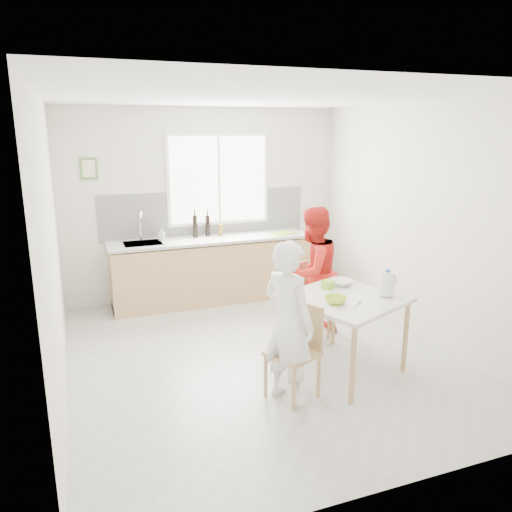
{
  "coord_description": "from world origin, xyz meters",
  "views": [
    {
      "loc": [
        -1.8,
        -4.67,
        2.4
      ],
      "look_at": [
        0.01,
        0.2,
        1.07
      ],
      "focal_mm": 35.0,
      "sensor_mm": 36.0,
      "label": 1
    }
  ],
  "objects_px": {
    "chair_far": "(303,298)",
    "wine_bottle_b": "(208,225)",
    "person_white": "(288,323)",
    "milk_jug": "(388,283)",
    "bowl_green": "(336,300)",
    "person_red": "(312,273)",
    "bowl_white": "(342,283)",
    "chair_left": "(297,346)",
    "wine_bottle_a": "(195,226)",
    "dining_table": "(344,305)"
  },
  "relations": [
    {
      "from": "chair_left",
      "to": "bowl_green",
      "type": "height_order",
      "value": "chair_left"
    },
    {
      "from": "wine_bottle_a",
      "to": "wine_bottle_b",
      "type": "height_order",
      "value": "wine_bottle_a"
    },
    {
      "from": "chair_far",
      "to": "milk_jug",
      "type": "relative_size",
      "value": 3.45
    },
    {
      "from": "chair_far",
      "to": "bowl_white",
      "type": "height_order",
      "value": "chair_far"
    },
    {
      "from": "bowl_white",
      "to": "chair_far",
      "type": "bearing_deg",
      "value": 108.51
    },
    {
      "from": "bowl_green",
      "to": "chair_far",
      "type": "bearing_deg",
      "value": 81.16
    },
    {
      "from": "person_white",
      "to": "milk_jug",
      "type": "xyz_separation_m",
      "value": [
        1.16,
        0.2,
        0.18
      ]
    },
    {
      "from": "chair_left",
      "to": "dining_table",
      "type": "bearing_deg",
      "value": 90.0
    },
    {
      "from": "chair_far",
      "to": "milk_jug",
      "type": "distance_m",
      "value": 1.18
    },
    {
      "from": "person_white",
      "to": "bowl_white",
      "type": "bearing_deg",
      "value": -77.35
    },
    {
      "from": "dining_table",
      "to": "chair_far",
      "type": "relative_size",
      "value": 1.52
    },
    {
      "from": "bowl_white",
      "to": "wine_bottle_b",
      "type": "distance_m",
      "value": 2.51
    },
    {
      "from": "chair_far",
      "to": "bowl_white",
      "type": "relative_size",
      "value": 3.72
    },
    {
      "from": "bowl_white",
      "to": "wine_bottle_a",
      "type": "height_order",
      "value": "wine_bottle_a"
    },
    {
      "from": "chair_left",
      "to": "wine_bottle_a",
      "type": "xyz_separation_m",
      "value": [
        -0.22,
        2.94,
        0.6
      ]
    },
    {
      "from": "dining_table",
      "to": "bowl_green",
      "type": "distance_m",
      "value": 0.24
    },
    {
      "from": "dining_table",
      "to": "chair_left",
      "type": "bearing_deg",
      "value": -156.46
    },
    {
      "from": "person_red",
      "to": "bowl_green",
      "type": "height_order",
      "value": "person_red"
    },
    {
      "from": "milk_jug",
      "to": "wine_bottle_b",
      "type": "height_order",
      "value": "wine_bottle_b"
    },
    {
      "from": "chair_left",
      "to": "person_red",
      "type": "relative_size",
      "value": 0.56
    },
    {
      "from": "dining_table",
      "to": "person_white",
      "type": "height_order",
      "value": "person_white"
    },
    {
      "from": "chair_left",
      "to": "bowl_green",
      "type": "distance_m",
      "value": 0.59
    },
    {
      "from": "person_white",
      "to": "milk_jug",
      "type": "distance_m",
      "value": 1.19
    },
    {
      "from": "chair_far",
      "to": "chair_left",
      "type": "bearing_deg",
      "value": -141.68
    },
    {
      "from": "bowl_green",
      "to": "milk_jug",
      "type": "bearing_deg",
      "value": -0.31
    },
    {
      "from": "person_red",
      "to": "wine_bottle_b",
      "type": "relative_size",
      "value": 5.17
    },
    {
      "from": "person_red",
      "to": "wine_bottle_b",
      "type": "bearing_deg",
      "value": -90.58
    },
    {
      "from": "chair_far",
      "to": "wine_bottle_a",
      "type": "relative_size",
      "value": 2.78
    },
    {
      "from": "person_white",
      "to": "wine_bottle_a",
      "type": "bearing_deg",
      "value": -21.63
    },
    {
      "from": "bowl_green",
      "to": "milk_jug",
      "type": "distance_m",
      "value": 0.58
    },
    {
      "from": "dining_table",
      "to": "bowl_green",
      "type": "xyz_separation_m",
      "value": [
        -0.16,
        -0.13,
        0.11
      ]
    },
    {
      "from": "bowl_green",
      "to": "wine_bottle_b",
      "type": "bearing_deg",
      "value": 99.8
    },
    {
      "from": "chair_far",
      "to": "bowl_green",
      "type": "bearing_deg",
      "value": -122.38
    },
    {
      "from": "milk_jug",
      "to": "wine_bottle_b",
      "type": "distance_m",
      "value": 3.03
    },
    {
      "from": "chair_far",
      "to": "wine_bottle_b",
      "type": "distance_m",
      "value": 2.01
    },
    {
      "from": "person_white",
      "to": "bowl_white",
      "type": "xyz_separation_m",
      "value": [
        0.92,
        0.67,
        0.07
      ]
    },
    {
      "from": "wine_bottle_a",
      "to": "chair_far",
      "type": "bearing_deg",
      "value": -64.69
    },
    {
      "from": "dining_table",
      "to": "chair_left",
      "type": "height_order",
      "value": "chair_left"
    },
    {
      "from": "person_red",
      "to": "milk_jug",
      "type": "bearing_deg",
      "value": 82.62
    },
    {
      "from": "person_white",
      "to": "dining_table",
      "type": "bearing_deg",
      "value": -90.0
    },
    {
      "from": "person_white",
      "to": "milk_jug",
      "type": "bearing_deg",
      "value": -103.9
    },
    {
      "from": "dining_table",
      "to": "bowl_green",
      "type": "height_order",
      "value": "bowl_green"
    },
    {
      "from": "chair_far",
      "to": "wine_bottle_b",
      "type": "xyz_separation_m",
      "value": [
        -0.65,
        1.82,
        0.58
      ]
    },
    {
      "from": "person_white",
      "to": "bowl_green",
      "type": "distance_m",
      "value": 0.62
    },
    {
      "from": "chair_left",
      "to": "wine_bottle_a",
      "type": "distance_m",
      "value": 3.01
    },
    {
      "from": "chair_left",
      "to": "chair_far",
      "type": "xyz_separation_m",
      "value": [
        0.62,
        1.16,
        0.01
      ]
    },
    {
      "from": "dining_table",
      "to": "person_red",
      "type": "height_order",
      "value": "person_red"
    },
    {
      "from": "bowl_white",
      "to": "chair_left",
      "type": "bearing_deg",
      "value": -142.2
    },
    {
      "from": "milk_jug",
      "to": "chair_far",
      "type": "bearing_deg",
      "value": 88.62
    },
    {
      "from": "chair_left",
      "to": "person_red",
      "type": "distance_m",
      "value": 1.43
    }
  ]
}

